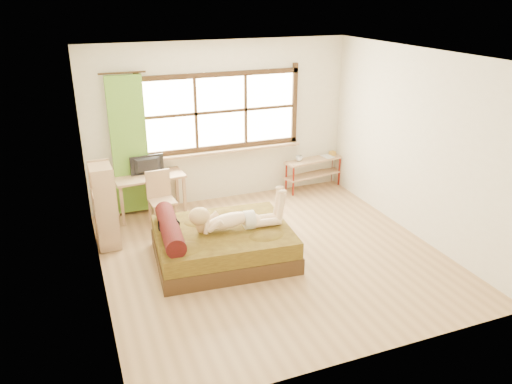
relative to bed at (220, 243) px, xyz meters
name	(u,v)px	position (x,y,z in m)	size (l,w,h in m)	color
floor	(272,255)	(0.70, -0.16, -0.24)	(4.50, 4.50, 0.00)	#9E754C
ceiling	(275,55)	(0.70, -0.16, 2.46)	(4.50, 4.50, 0.00)	white
wall_back	(221,123)	(0.70, 2.09, 1.11)	(4.50, 4.50, 0.00)	silver
wall_front	(372,238)	(0.70, -2.41, 1.11)	(4.50, 4.50, 0.00)	silver
wall_left	(92,186)	(-1.55, -0.16, 1.11)	(4.50, 4.50, 0.00)	silver
wall_right	(417,145)	(2.95, -0.16, 1.11)	(4.50, 4.50, 0.00)	silver
window	(221,114)	(0.70, 2.06, 1.26)	(2.80, 0.16, 1.46)	#FFEDBF
curtain	(129,146)	(-0.85, 1.97, 0.91)	(0.55, 0.10, 2.20)	#548023
bed	(220,243)	(0.00, 0.00, 0.00)	(1.91, 1.58, 0.69)	#31200E
woman	(234,210)	(0.19, -0.05, 0.48)	(1.26, 0.36, 0.54)	beige
kitten	(168,227)	(-0.68, 0.10, 0.31)	(0.27, 0.11, 0.22)	black
desk	(150,181)	(-0.61, 1.79, 0.35)	(1.13, 0.59, 0.68)	tan
monitor	(148,166)	(-0.61, 1.84, 0.59)	(0.54, 0.07, 0.31)	black
chair	(161,195)	(-0.51, 1.41, 0.23)	(0.41, 0.41, 0.86)	tan
pipe_shelf	(314,167)	(2.41, 1.91, 0.17)	(1.17, 0.46, 0.64)	tan
cup	(299,158)	(2.10, 1.91, 0.37)	(0.12, 0.12, 0.10)	gray
book	(324,157)	(2.60, 1.91, 0.33)	(0.17, 0.23, 0.02)	gray
bookshelf	(105,206)	(-1.38, 0.99, 0.37)	(0.31, 0.53, 1.21)	tan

